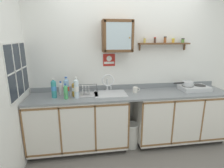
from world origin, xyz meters
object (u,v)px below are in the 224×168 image
at_px(bottle_water_blue_2, 66,87).
at_px(bottle_detergent_teal_4, 54,89).
at_px(saucepan, 188,83).
at_px(wall_cabinet, 117,36).
at_px(trash_bin, 131,135).
at_px(warning_sign, 109,60).
at_px(bottle_water_clear_5, 76,88).
at_px(dish_rack, 87,93).
at_px(hot_plate_stove, 194,88).
at_px(bottle_opaque_white_1, 61,89).
at_px(sink, 110,94).
at_px(bottle_soda_green_3, 66,92).
at_px(bottle_juice_amber_0, 74,89).
at_px(mug, 135,90).

xyz_separation_m(bottle_water_blue_2, bottle_detergent_teal_4, (-0.18, -0.06, 0.01)).
height_order(saucepan, wall_cabinet, wall_cabinet).
bearing_deg(wall_cabinet, trash_bin, -46.85).
bearing_deg(warning_sign, bottle_water_clear_5, -145.47).
bearing_deg(dish_rack, bottle_detergent_teal_4, -174.69).
height_order(hot_plate_stove, bottle_opaque_white_1, bottle_opaque_white_1).
xyz_separation_m(saucepan, wall_cabinet, (-1.21, 0.10, 0.78)).
bearing_deg(wall_cabinet, dish_rack, -165.32).
distance_m(sink, saucepan, 1.35).
xyz_separation_m(bottle_water_blue_2, bottle_soda_green_3, (0.00, -0.15, -0.03)).
relative_size(sink, dish_rack, 1.61).
bearing_deg(trash_bin, bottle_water_blue_2, 173.65).
height_order(bottle_juice_amber_0, bottle_water_blue_2, bottle_water_blue_2).
xyz_separation_m(bottle_water_clear_5, mug, (0.94, 0.14, -0.10)).
xyz_separation_m(hot_plate_stove, mug, (-1.04, 0.02, 0.01)).
relative_size(bottle_water_blue_2, bottle_detergent_teal_4, 1.00).
bearing_deg(hot_plate_stove, bottle_detergent_teal_4, -178.76).
bearing_deg(mug, bottle_water_clear_5, -171.68).
height_order(bottle_water_blue_2, trash_bin, bottle_water_blue_2).
relative_size(bottle_detergent_teal_4, trash_bin, 0.72).
xyz_separation_m(bottle_juice_amber_0, warning_sign, (0.58, 0.28, 0.40)).
height_order(sink, bottle_water_clear_5, bottle_water_clear_5).
height_order(bottle_juice_amber_0, wall_cabinet, wall_cabinet).
bearing_deg(bottle_detergent_teal_4, wall_cabinet, 10.08).
distance_m(hot_plate_stove, saucepan, 0.15).
bearing_deg(warning_sign, saucepan, -9.94).
height_order(bottle_water_blue_2, dish_rack, bottle_water_blue_2).
bearing_deg(saucepan, wall_cabinet, 175.11).
bearing_deg(wall_cabinet, sink, -139.97).
distance_m(bottle_detergent_teal_4, bottle_water_clear_5, 0.34).
bearing_deg(bottle_juice_amber_0, mug, 2.49).
height_order(hot_plate_stove, wall_cabinet, wall_cabinet).
distance_m(bottle_juice_amber_0, dish_rack, 0.21).
bearing_deg(bottle_detergent_teal_4, mug, 3.10).
bearing_deg(warning_sign, bottle_opaque_white_1, -166.71).
distance_m(bottle_detergent_teal_4, trash_bin, 1.47).
bearing_deg(hot_plate_stove, dish_rack, -179.86).
distance_m(sink, bottle_water_clear_5, 0.56).
relative_size(sink, wall_cabinet, 1.04).
relative_size(sink, bottle_opaque_white_1, 2.29).
relative_size(bottle_opaque_white_1, bottle_water_blue_2, 0.74).
height_order(hot_plate_stove, warning_sign, warning_sign).
height_order(hot_plate_stove, bottle_juice_amber_0, bottle_juice_amber_0).
bearing_deg(bottle_opaque_white_1, saucepan, -1.22).
relative_size(bottle_juice_amber_0, bottle_soda_green_3, 1.06).
distance_m(mug, warning_sign, 0.66).
relative_size(bottle_juice_amber_0, bottle_water_clear_5, 0.77).
relative_size(warning_sign, trash_bin, 0.49).
distance_m(bottle_soda_green_3, bottle_water_clear_5, 0.16).
height_order(bottle_opaque_white_1, dish_rack, bottle_opaque_white_1).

